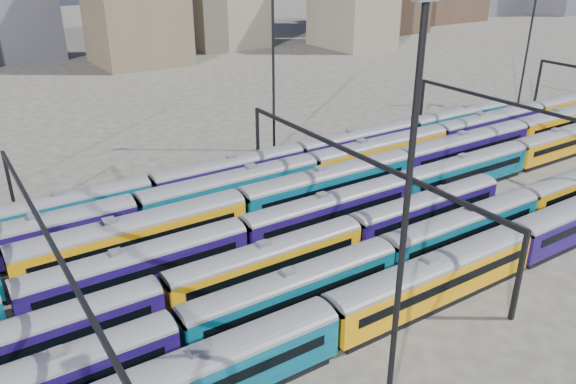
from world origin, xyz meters
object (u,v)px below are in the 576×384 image
rake_0 (517,241)px  rake_2 (31,336)px  rake_1 (293,288)px  mast_2 (405,218)px

rake_0 → rake_2: (-39.59, 10.00, -0.27)m
rake_1 → rake_2: 19.19m
rake_1 → rake_2: bearing=164.9°
rake_0 → rake_2: rake_0 is taller
rake_0 → rake_1: 21.65m
rake_2 → rake_1: bearing=-15.1°
rake_0 → rake_1: rake_0 is taller
rake_0 → mast_2: size_ratio=4.96×
rake_2 → mast_2: 27.16m
rake_2 → mast_2: (17.79, -17.00, 11.50)m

